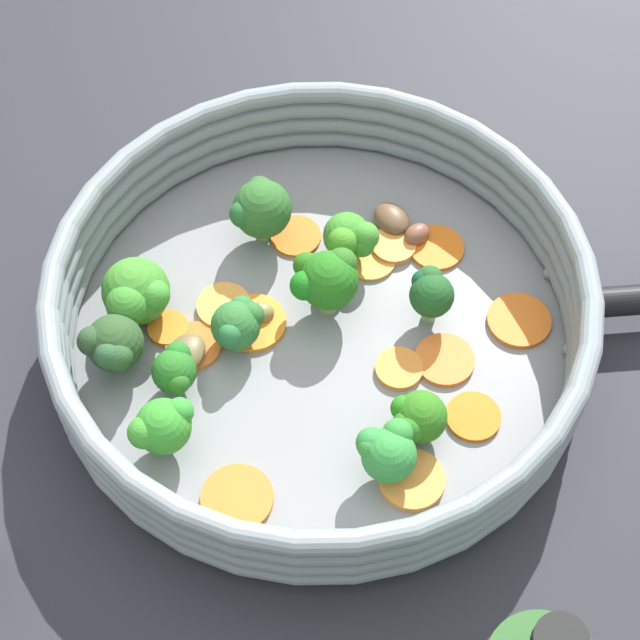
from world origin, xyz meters
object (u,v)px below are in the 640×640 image
object	(u,v)px
carrot_slice_1	(473,417)
carrot_slice_5	(369,259)
mushroom_piece_2	(186,354)
mushroom_piece_3	(258,317)
broccoli_floret_7	(431,292)
broccoli_floret_10	(136,294)
broccoli_floret_5	(162,426)
broccoli_floret_3	(322,278)
carrot_slice_10	(296,236)
broccoli_floret_2	(238,324)
carrot_slice_12	(399,369)
carrot_slice_13	(224,307)
carrot_slice_0	(394,246)
skillet	(320,337)
carrot_slice_8	(168,328)
carrot_slice_6	(194,346)
carrot_slice_7	(436,248)
broccoli_floret_8	(387,451)
broccoli_floret_6	(112,345)
broccoli_floret_1	(260,208)
broccoli_floret_0	(417,419)
carrot_slice_2	(237,498)
carrot_slice_11	(412,480)
carrot_slice_4	(519,321)
carrot_slice_9	(253,323)
broccoli_floret_9	(175,370)
broccoli_floret_4	(352,238)
mushroom_piece_1	(392,219)
carrot_slice_3	(444,361)
mushroom_piece_0	(417,234)

from	to	relation	value
carrot_slice_1	carrot_slice_5	xyz separation A→B (m)	(-0.10, 0.11, -0.00)
mushroom_piece_2	mushroom_piece_3	bearing A→B (deg)	47.62
broccoli_floret_7	broccoli_floret_10	size ratio (longest dim) A/B	0.79
broccoli_floret_5	broccoli_floret_3	bearing A→B (deg)	63.59
carrot_slice_10	broccoli_floret_2	distance (m)	0.10
carrot_slice_12	carrot_slice_13	world-z (taller)	same
carrot_slice_0	mushroom_piece_2	distance (m)	0.18
skillet	broccoli_floret_7	size ratio (longest dim) A/B	8.17
carrot_slice_8	carrot_slice_10	bearing A→B (deg)	58.73
carrot_slice_6	carrot_slice_7	world-z (taller)	same
broccoli_floret_8	broccoli_floret_6	bearing A→B (deg)	172.74
broccoli_floret_6	mushroom_piece_2	bearing A→B (deg)	26.12
carrot_slice_10	carrot_slice_12	world-z (taller)	carrot_slice_12
carrot_slice_5	mushroom_piece_2	world-z (taller)	mushroom_piece_2
carrot_slice_5	broccoli_floret_10	size ratio (longest dim) A/B	0.72
carrot_slice_1	broccoli_floret_1	size ratio (longest dim) A/B	0.68
carrot_slice_12	broccoli_floret_0	xyz separation A→B (m)	(0.02, -0.05, 0.02)
carrot_slice_2	carrot_slice_7	xyz separation A→B (m)	(0.08, 0.23, -0.00)
skillet	carrot_slice_1	world-z (taller)	carrot_slice_1
carrot_slice_8	carrot_slice_11	size ratio (longest dim) A/B	0.68
carrot_slice_12	carrot_slice_4	bearing A→B (deg)	40.49
broccoli_floret_3	broccoli_floret_8	world-z (taller)	broccoli_floret_3
carrot_slice_8	carrot_slice_9	xyz separation A→B (m)	(0.06, 0.02, -0.00)
mushroom_piece_3	broccoli_floret_9	bearing A→B (deg)	-119.61
broccoli_floret_8	mushroom_piece_3	xyz separation A→B (m)	(-0.11, 0.09, -0.02)
carrot_slice_4	carrot_slice_11	world-z (taller)	carrot_slice_11
carrot_slice_5	broccoli_floret_9	distance (m)	0.17
carrot_slice_1	broccoli_floret_0	xyz separation A→B (m)	(-0.04, -0.02, 0.02)
carrot_slice_8	broccoli_floret_7	size ratio (longest dim) A/B	0.66
mushroom_piece_2	carrot_slice_6	bearing A→B (deg)	80.44
broccoli_floret_4	broccoli_floret_8	bearing A→B (deg)	-67.87
carrot_slice_4	carrot_slice_8	bearing A→B (deg)	-162.56
broccoli_floret_2	skillet	bearing A→B (deg)	24.37
skillet	broccoli_floret_9	bearing A→B (deg)	-139.65
mushroom_piece_1	carrot_slice_4	bearing A→B (deg)	-29.13
carrot_slice_5	broccoli_floret_1	distance (m)	0.09
broccoli_floret_5	broccoli_floret_6	xyz separation A→B (m)	(-0.05, 0.05, 0.00)
carrot_slice_10	broccoli_floret_1	size ratio (longest dim) A/B	0.69
carrot_slice_3	broccoli_floret_4	xyz separation A→B (m)	(-0.09, 0.07, 0.02)
carrot_slice_5	broccoli_floret_4	bearing A→B (deg)	-168.98
broccoli_floret_4	carrot_slice_2	bearing A→B (deg)	-95.77
carrot_slice_13	broccoli_floret_8	distance (m)	0.17
broccoli_floret_1	mushroom_piece_2	size ratio (longest dim) A/B	1.60
carrot_slice_3	carrot_slice_10	size ratio (longest dim) A/B	1.10
carrot_slice_13	broccoli_floret_4	bearing A→B (deg)	42.08
carrot_slice_0	mushroom_piece_0	world-z (taller)	mushroom_piece_0
carrot_slice_5	carrot_slice_11	xyz separation A→B (m)	(0.07, -0.17, 0.00)
carrot_slice_5	carrot_slice_9	bearing A→B (deg)	-129.96
skillet	mushroom_piece_3	bearing A→B (deg)	-174.20
broccoli_floret_8	mushroom_piece_1	xyz separation A→B (m)	(-0.04, 0.20, -0.02)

